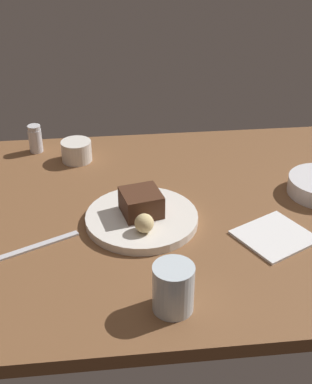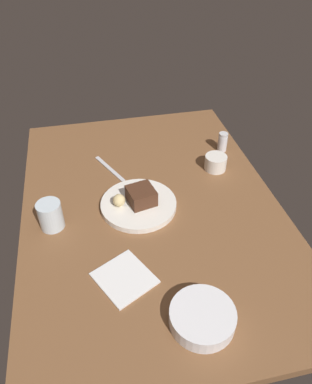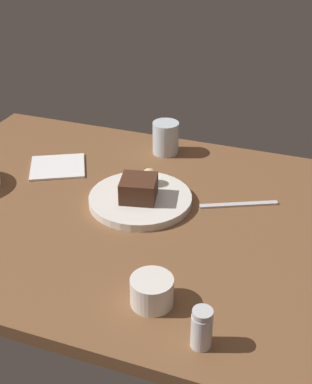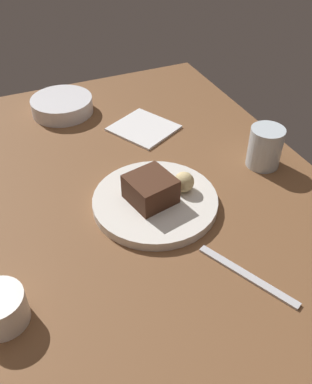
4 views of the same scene
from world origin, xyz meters
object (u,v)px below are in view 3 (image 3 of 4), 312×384
object	(u,v)px
dessert_plate	(139,199)
salt_shaker	(202,328)
water_glass	(166,138)
butter_knife	(239,205)
bread_roll	(150,176)
folded_napkin	(58,167)
coffee_cup	(152,291)
chocolate_cake_slice	(137,188)

from	to	relation	value
dessert_plate	salt_shaker	world-z (taller)	salt_shaker
dessert_plate	salt_shaker	size ratio (longest dim) A/B	3.23
water_glass	butter_knife	distance (cm)	33.40
bread_roll	butter_knife	size ratio (longest dim) A/B	0.22
water_glass	folded_napkin	size ratio (longest dim) A/B	0.64
folded_napkin	dessert_plate	bearing A→B (deg)	161.93
salt_shaker	folded_napkin	distance (cm)	71.70
bread_roll	salt_shaker	distance (cm)	51.80
dessert_plate	folded_napkin	xyz separation A→B (cm)	(27.25, -8.89, -0.67)
dessert_plate	coffee_cup	bearing A→B (deg)	115.47
chocolate_cake_slice	salt_shaker	world-z (taller)	salt_shaker
chocolate_cake_slice	salt_shaker	distance (cm)	45.97
water_glass	dessert_plate	bearing A→B (deg)	95.70
salt_shaker	water_glass	xyz separation A→B (cm)	(29.21, -66.18, 0.77)
coffee_cup	folded_napkin	world-z (taller)	coffee_cup
folded_napkin	bread_roll	bearing A→B (deg)	174.62
coffee_cup	folded_napkin	distance (cm)	58.73
dessert_plate	bread_roll	size ratio (longest dim) A/B	6.06
butter_knife	chocolate_cake_slice	bearing A→B (deg)	173.52
coffee_cup	folded_napkin	bearing A→B (deg)	-43.80
salt_shaker	water_glass	distance (cm)	72.34
dessert_plate	bread_roll	bearing A→B (deg)	-93.84
bread_roll	butter_knife	xyz separation A→B (cm)	(-22.65, -0.66, -3.74)
salt_shaker	folded_napkin	xyz separation A→B (cm)	(53.69, -47.39, -3.51)
butter_knife	dessert_plate	bearing A→B (deg)	171.40
bread_roll	water_glass	xyz separation A→B (cm)	(3.19, -21.39, 0.59)
salt_shaker	coffee_cup	bearing A→B (deg)	-30.87
butter_knife	folded_napkin	xyz separation A→B (cm)	(50.32, -1.94, 0.05)
chocolate_cake_slice	butter_knife	world-z (taller)	chocolate_cake_slice
salt_shaker	water_glass	size ratio (longest dim) A/B	0.84
dessert_plate	butter_knife	xyz separation A→B (cm)	(-23.07, -6.95, -0.72)
chocolate_cake_slice	water_glass	size ratio (longest dim) A/B	0.91
bread_roll	folded_napkin	size ratio (longest dim) A/B	0.29
butter_knife	folded_napkin	world-z (taller)	folded_napkin
dessert_plate	bread_roll	distance (cm)	6.99
dessert_plate	chocolate_cake_slice	world-z (taller)	chocolate_cake_slice
folded_napkin	coffee_cup	bearing A→B (deg)	136.20
bread_roll	butter_knife	distance (cm)	22.97
bread_roll	coffee_cup	distance (cm)	40.76
dessert_plate	salt_shaker	bearing A→B (deg)	124.49
coffee_cup	bread_roll	bearing A→B (deg)	-68.87
water_glass	butter_knife	world-z (taller)	water_glass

